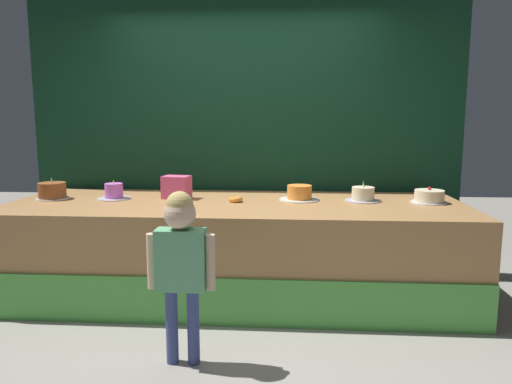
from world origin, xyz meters
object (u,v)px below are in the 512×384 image
object	(u,v)px
cake_left	(114,192)
cake_right	(363,195)
pink_box	(177,187)
cake_center	(299,193)
donut	(236,199)
cake_far_right	(429,197)
child_figure	(181,254)
cake_far_left	(52,191)

from	to	relation	value
cake_left	cake_right	bearing A→B (deg)	1.04
pink_box	cake_center	size ratio (longest dim) A/B	0.66
donut	cake_far_right	bearing A→B (deg)	2.48
donut	cake_right	size ratio (longest dim) A/B	0.39
donut	cake_right	distance (m)	1.08
cake_left	cake_right	xyz separation A→B (m)	(2.15, 0.04, -0.00)
cake_left	cake_center	size ratio (longest dim) A/B	0.83
cake_center	child_figure	bearing A→B (deg)	-118.41
donut	cake_center	distance (m)	0.55
cake_center	cake_right	size ratio (longest dim) A/B	1.15
donut	cake_right	world-z (taller)	cake_right
child_figure	cake_far_right	size ratio (longest dim) A/B	3.62
pink_box	cake_far_left	size ratio (longest dim) A/B	0.83
child_figure	donut	size ratio (longest dim) A/B	9.08
cake_far_left	pink_box	bearing A→B (deg)	5.71
pink_box	cake_far_right	distance (m)	2.15
pink_box	cake_right	size ratio (longest dim) A/B	0.76
cake_far_right	cake_left	bearing A→B (deg)	179.85
child_figure	cake_right	xyz separation A→B (m)	(1.27, 1.33, 0.16)
cake_far_right	donut	bearing A→B (deg)	-177.52
child_figure	pink_box	world-z (taller)	child_figure
cake_far_left	cake_left	size ratio (longest dim) A/B	0.96
cake_far_left	cake_right	distance (m)	2.69
donut	cake_far_right	xyz separation A→B (m)	(1.61, 0.07, 0.03)
donut	cake_left	xyz separation A→B (m)	(-1.07, 0.08, 0.04)
child_figure	cake_center	world-z (taller)	child_figure
child_figure	cake_right	size ratio (longest dim) A/B	3.58
cake_left	cake_right	distance (m)	2.15
donut	cake_right	xyz separation A→B (m)	(1.07, 0.12, 0.03)
cake_far_left	donut	bearing A→B (deg)	-1.45
child_figure	cake_left	size ratio (longest dim) A/B	3.74
child_figure	cake_right	distance (m)	1.85
cake_far_left	cake_center	xyz separation A→B (m)	(2.15, 0.09, -0.01)
pink_box	donut	size ratio (longest dim) A/B	1.94
pink_box	cake_left	distance (m)	0.54
donut	cake_far_left	bearing A→B (deg)	178.55
cake_far_right	cake_right	bearing A→B (deg)	175.11
pink_box	cake_far_right	size ratio (longest dim) A/B	0.77
cake_left	cake_right	size ratio (longest dim) A/B	0.96
child_figure	pink_box	size ratio (longest dim) A/B	4.69
cake_center	cake_far_right	distance (m)	1.08
pink_box	cake_right	world-z (taller)	pink_box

